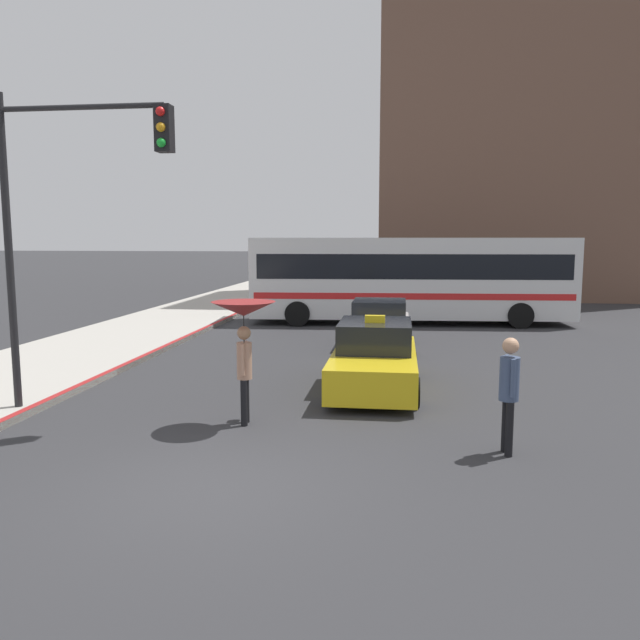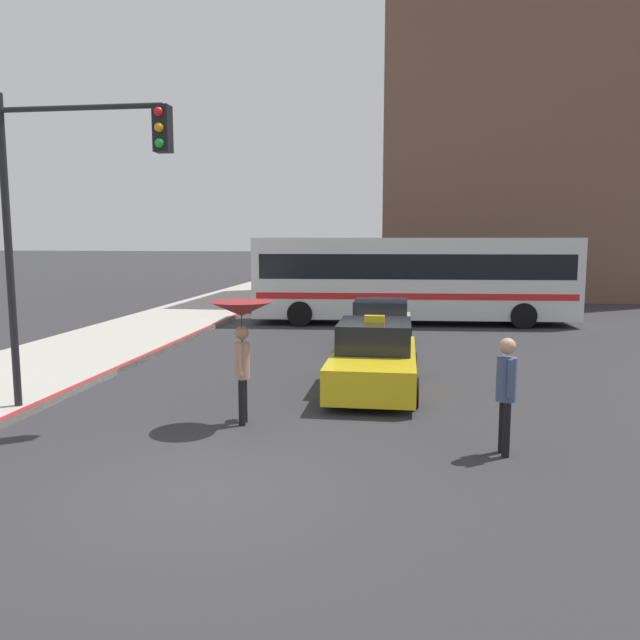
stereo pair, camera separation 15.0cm
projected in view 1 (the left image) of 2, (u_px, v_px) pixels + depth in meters
The scene contains 8 objects.
ground_plane at pixel (211, 490), 8.29m from camera, with size 300.00×300.00×0.00m, color #2D2D30.
taxi at pixel (375, 359), 13.82m from camera, with size 1.91×4.42×1.66m.
sedan_red at pixel (379, 326), 18.97m from camera, with size 1.91×4.00×1.46m.
city_bus at pixel (410, 276), 24.42m from camera, with size 12.47×3.26×3.35m.
pedestrian_with_umbrella at pixel (244, 322), 11.02m from camera, with size 1.14×1.14×2.22m.
pedestrian_man at pixel (509, 385), 9.55m from camera, with size 0.33×0.46×1.83m.
traffic_light at pixel (69, 196), 11.20m from camera, with size 3.27×0.38×5.92m.
building_tower_near at pixel (520, 89), 35.73m from camera, with size 15.64×9.67×23.62m.
Camera 1 is at (2.45, -7.67, 3.33)m, focal length 35.00 mm.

